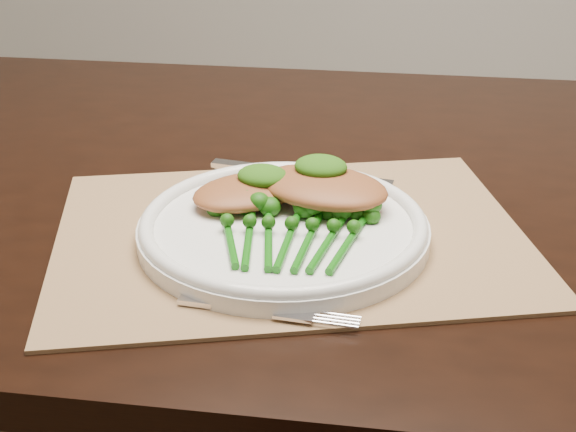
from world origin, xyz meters
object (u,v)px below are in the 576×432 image
(chicken_fillet_left, at_px, (248,192))
(broccolini_bundle, at_px, (288,239))
(dinner_plate, at_px, (283,227))
(placemat, at_px, (291,235))
(dining_table, at_px, (333,413))

(chicken_fillet_left, distance_m, broccolini_bundle, 0.10)
(dinner_plate, distance_m, broccolini_bundle, 0.04)
(placemat, xyz_separation_m, broccolini_bundle, (0.01, -0.05, 0.02))
(dining_table, distance_m, dinner_plate, 0.43)
(dining_table, relative_size, broccolini_bundle, 9.57)
(placemat, height_order, broccolini_bundle, broccolini_bundle)
(placemat, bearing_deg, dining_table, 61.63)
(dining_table, xyz_separation_m, broccolini_bundle, (-0.00, -0.22, 0.40))
(dining_table, distance_m, placemat, 0.41)
(chicken_fillet_left, bearing_deg, dinner_plate, -80.01)
(dinner_plate, xyz_separation_m, broccolini_bundle, (0.02, -0.04, 0.01))
(placemat, xyz_separation_m, dinner_plate, (-0.00, -0.01, 0.02))
(dining_table, bearing_deg, chicken_fillet_left, -123.15)
(broccolini_bundle, bearing_deg, dining_table, 79.75)
(dinner_plate, distance_m, chicken_fillet_left, 0.07)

